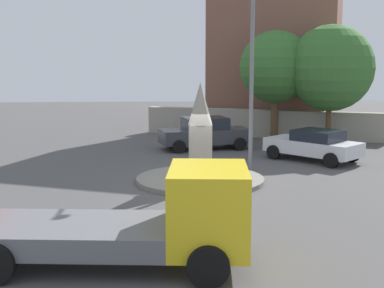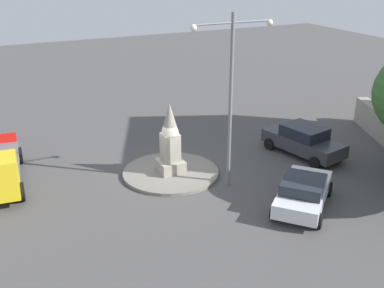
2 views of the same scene
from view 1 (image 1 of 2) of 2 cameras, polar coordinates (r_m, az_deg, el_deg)
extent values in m
plane|color=#4F4C4C|center=(19.05, 0.89, -4.14)|extent=(80.00, 80.00, 0.00)
cylinder|color=gray|center=(19.03, 0.89, -3.90)|extent=(4.66, 4.66, 0.16)
cube|color=#9E9687|center=(18.95, 0.90, -2.83)|extent=(1.19, 1.19, 0.57)
cube|color=#9E9687|center=(18.78, 0.90, 0.07)|extent=(0.79, 0.79, 1.38)
cone|color=#9E9687|center=(18.62, 0.92, 4.46)|extent=(0.87, 0.87, 1.51)
cylinder|color=slate|center=(20.79, 6.55, 7.74)|extent=(0.16, 0.16, 7.80)
cube|color=#38383D|center=(26.15, 1.39, 0.91)|extent=(2.67, 4.71, 0.70)
cube|color=#1E232D|center=(26.07, 1.42, 2.31)|extent=(2.06, 2.42, 0.59)
cylinder|color=black|center=(24.93, -1.43, -0.29)|extent=(0.35, 0.67, 0.64)
cylinder|color=black|center=(26.66, -2.37, 0.30)|extent=(0.35, 0.67, 0.64)
cylinder|color=black|center=(25.85, 5.26, 0.00)|extent=(0.35, 0.67, 0.64)
cylinder|color=black|center=(27.52, 3.94, 0.56)|extent=(0.35, 0.67, 0.64)
cube|color=silver|center=(23.62, 13.05, -0.30)|extent=(4.26, 4.08, 0.60)
cube|color=#1E232D|center=(23.40, 13.65, 0.92)|extent=(2.51, 2.49, 0.47)
cylinder|color=black|center=(23.71, 8.92, -0.88)|extent=(0.62, 0.59, 0.64)
cylinder|color=black|center=(25.17, 11.31, -0.38)|extent=(0.62, 0.59, 0.64)
cylinder|color=black|center=(22.19, 14.97, -1.74)|extent=(0.62, 0.59, 0.64)
cylinder|color=black|center=(23.74, 17.12, -1.15)|extent=(0.62, 0.59, 0.64)
cube|color=yellow|center=(11.03, 1.81, -6.99)|extent=(2.29, 1.83, 1.71)
cube|color=slate|center=(11.58, -12.92, -9.60)|extent=(2.53, 4.35, 0.49)
cylinder|color=black|center=(12.30, 1.81, -9.47)|extent=(0.36, 0.86, 0.84)
cylinder|color=black|center=(10.29, 1.80, -13.21)|extent=(0.36, 0.86, 0.84)
cylinder|color=black|center=(12.99, -17.17, -8.87)|extent=(0.36, 0.86, 0.84)
cube|color=#9E9687|center=(30.66, 7.68, 2.25)|extent=(5.85, 13.30, 1.60)
cube|color=brown|center=(35.32, 9.32, 11.09)|extent=(9.22, 9.79, 11.46)
cylinder|color=brown|center=(29.48, 9.02, 3.02)|extent=(0.44, 0.44, 2.68)
sphere|color=#386B2D|center=(29.33, 9.15, 8.35)|extent=(3.99, 3.99, 3.99)
cylinder|color=brown|center=(29.18, 14.72, 2.51)|extent=(0.30, 0.30, 2.41)
sphere|color=#386B2D|center=(29.01, 14.94, 8.04)|extent=(4.60, 4.60, 4.60)
camera|label=2|loc=(23.74, 61.04, 18.30)|focal=43.66mm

